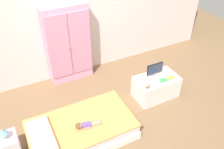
# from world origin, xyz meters

# --- Properties ---
(ground_plane) EXTENTS (10.00, 10.00, 0.02)m
(ground_plane) POSITION_xyz_m (0.00, 0.00, -0.01)
(ground_plane) COLOR brown
(back_wall) EXTENTS (6.40, 0.05, 2.70)m
(back_wall) POSITION_xyz_m (0.00, 1.57, 1.35)
(back_wall) COLOR silver
(back_wall) RESTS_ON ground_plane
(bed) EXTENTS (1.60, 0.91, 0.30)m
(bed) POSITION_xyz_m (-0.52, -0.15, 0.15)
(bed) COLOR white
(bed) RESTS_ON ground_plane
(pillow) EXTENTS (0.32, 0.66, 0.06)m
(pillow) POSITION_xyz_m (-1.12, -0.15, 0.33)
(pillow) COLOR white
(pillow) RESTS_ON bed
(doll) EXTENTS (0.39, 0.15, 0.10)m
(doll) POSITION_xyz_m (-0.51, -0.24, 0.34)
(doll) COLOR #6B4CB2
(doll) RESTS_ON bed
(nightstand) EXTENTS (0.29, 0.29, 0.43)m
(nightstand) POSITION_xyz_m (-1.56, -0.05, 0.22)
(nightstand) COLOR silver
(nightstand) RESTS_ON ground_plane
(table_lamp) EXTENTS (0.13, 0.13, 0.18)m
(table_lamp) POSITION_xyz_m (-1.56, -0.05, 0.55)
(table_lamp) COLOR #B7B2AD
(table_lamp) RESTS_ON nightstand
(wardrobe) EXTENTS (0.84, 0.30, 1.56)m
(wardrobe) POSITION_xyz_m (-0.15, 1.40, 0.78)
(wardrobe) COLOR #E599BC
(wardrobe) RESTS_ON ground_plane
(tv_stand) EXTENTS (0.79, 0.48, 0.42)m
(tv_stand) POSITION_xyz_m (1.06, 0.13, 0.21)
(tv_stand) COLOR silver
(tv_stand) RESTS_ON ground_plane
(tv_monitor) EXTENTS (0.32, 0.10, 0.26)m
(tv_monitor) POSITION_xyz_m (1.05, 0.22, 0.57)
(tv_monitor) COLOR #99999E
(tv_monitor) RESTS_ON tv_stand
(rocking_horse_toy) EXTENTS (0.10, 0.04, 0.12)m
(rocking_horse_toy) POSITION_xyz_m (0.76, -0.03, 0.47)
(rocking_horse_toy) COLOR #8E6642
(rocking_horse_toy) RESTS_ON tv_stand
(book_green) EXTENTS (0.15, 0.10, 0.01)m
(book_green) POSITION_xyz_m (1.12, 0.03, 0.42)
(book_green) COLOR #429E51
(book_green) RESTS_ON tv_stand
(book_yellow) EXTENTS (0.12, 0.10, 0.01)m
(book_yellow) POSITION_xyz_m (1.28, 0.03, 0.42)
(book_yellow) COLOR gold
(book_yellow) RESTS_ON tv_stand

